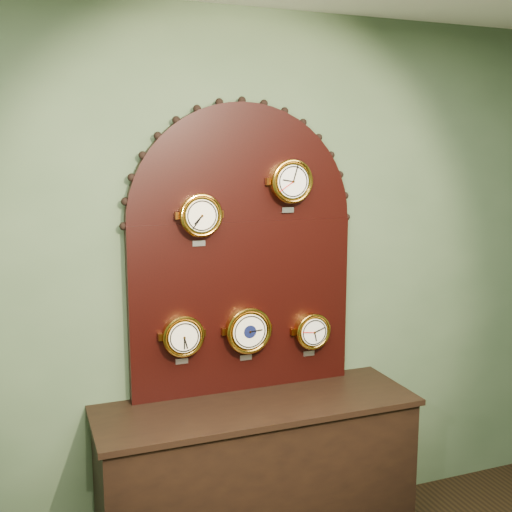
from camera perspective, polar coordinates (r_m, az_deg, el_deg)
name	(u,v)px	position (r m, az deg, el deg)	size (l,w,h in m)	color
wall_back	(239,282)	(3.30, -1.53, -2.42)	(4.00, 4.00, 0.00)	#455B3E
shop_counter	(257,481)	(3.41, 0.13, -19.99)	(1.60, 0.50, 0.80)	black
display_board	(242,241)	(3.21, -1.26, 1.36)	(1.26, 0.06, 1.53)	black
roman_clock	(200,215)	(3.06, -5.15, 3.76)	(0.21, 0.08, 0.27)	gold
arabic_clock	(291,181)	(3.21, 3.21, 6.86)	(0.23, 0.08, 0.28)	gold
hygrometer	(183,336)	(3.15, -6.74, -7.28)	(0.21, 0.08, 0.26)	gold
barometer	(248,330)	(3.25, -0.74, -6.82)	(0.25, 0.08, 0.30)	gold
tide_clock	(312,331)	(3.40, 5.14, -6.86)	(0.20, 0.08, 0.25)	gold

